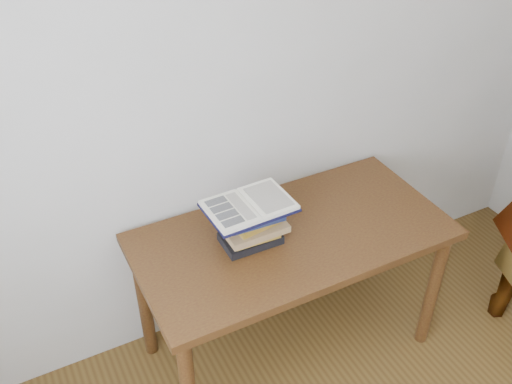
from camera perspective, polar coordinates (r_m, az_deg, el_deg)
desk at (r=2.49m, az=3.63°, el=-5.84°), size 1.35×0.67×0.72m
book_stack at (r=2.33m, az=-0.39°, el=-3.29°), size 0.26×0.20×0.18m
open_book at (r=2.26m, az=-0.69°, el=-1.38°), size 0.35×0.25×0.03m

